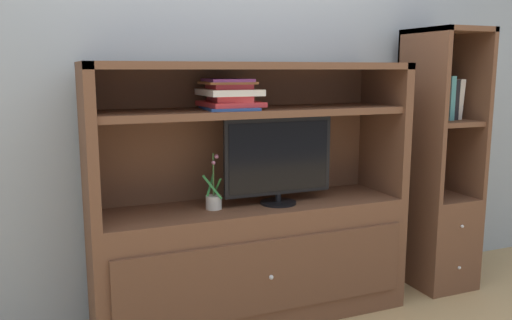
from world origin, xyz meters
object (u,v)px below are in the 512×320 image
Objects in this scene: media_console at (252,235)px; bookshelf_tall at (436,198)px; magazine_stack at (229,95)px; potted_plant at (214,200)px; upright_book_row at (442,99)px; tv_monitor at (279,160)px.

media_console is 1.27m from bookshelf_tall.
bookshelf_tall is (1.39, 0.01, -0.68)m from magazine_stack.
potted_plant is 1.10× the size of upright_book_row.
tv_monitor is at bearing -177.62° from upright_book_row.
magazine_stack is (-0.26, 0.05, 0.35)m from tv_monitor.
media_console reaches higher than upright_book_row.
media_console is 0.78m from magazine_stack.
bookshelf_tall is (1.27, 0.01, 0.09)m from media_console.
upright_book_row reaches higher than tv_monitor.
magazine_stack is at bearing -179.59° from bookshelf_tall.
magazine_stack is 0.21× the size of bookshelf_tall.
media_console is at bearing -179.77° from bookshelf_tall.
bookshelf_tall is 6.00× the size of upright_book_row.
bookshelf_tall reaches higher than tv_monitor.
potted_plant is (-0.22, -0.02, 0.23)m from media_console.
upright_book_row is at bearing 2.38° from tv_monitor.
potted_plant is 1.50m from bookshelf_tall.
media_console reaches higher than tv_monitor.
media_console is 2.79× the size of tv_monitor.
upright_book_row is (1.48, 0.02, 0.49)m from potted_plant.
magazine_stack is at bearing 9.51° from potted_plant.
media_console is 6.41× the size of upright_book_row.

